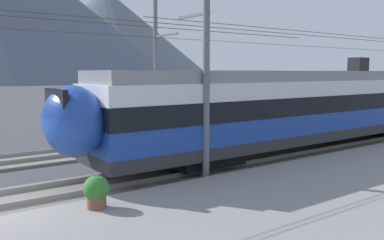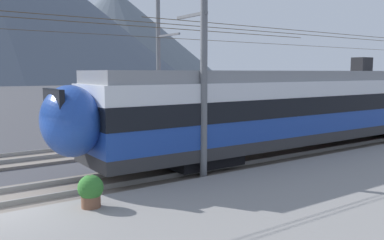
% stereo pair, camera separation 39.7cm
% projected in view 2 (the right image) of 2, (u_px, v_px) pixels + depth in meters
% --- Properties ---
extents(ground_plane, '(400.00, 400.00, 0.00)m').
position_uv_depth(ground_plane, '(0.00, 216.00, 10.75)').
color(ground_plane, '#424247').
extents(train_near_platform, '(24.31, 2.90, 4.27)m').
position_uv_depth(train_near_platform, '(310.00, 106.00, 19.14)').
color(train_near_platform, '#2D2D30').
rests_on(train_near_platform, track_near).
extents(train_far_track, '(32.96, 2.89, 4.27)m').
position_uv_depth(train_far_track, '(371.00, 92.00, 31.96)').
color(train_far_track, '#2D2D30').
rests_on(train_far_track, track_far).
extents(catenary_mast_mid, '(47.98, 1.75, 7.95)m').
position_uv_depth(catenary_mast_mid, '(202.00, 62.00, 13.69)').
color(catenary_mast_mid, slate).
rests_on(catenary_mast_mid, ground).
extents(catenary_mast_far_side, '(47.98, 2.35, 8.34)m').
position_uv_depth(catenary_mast_far_side, '(160.00, 63.00, 23.04)').
color(catenary_mast_far_side, slate).
rests_on(catenary_mast_far_side, ground).
extents(potted_plant_by_shelter, '(0.67, 0.67, 0.86)m').
position_uv_depth(potted_plant_by_shelter, '(91.00, 189.00, 10.49)').
color(potted_plant_by_shelter, brown).
rests_on(potted_plant_by_shelter, platform_slab).
extents(mountain_right_ridge, '(124.79, 124.79, 51.23)m').
position_uv_depth(mountain_right_ridge, '(114.00, 34.00, 234.48)').
color(mountain_right_ridge, slate).
rests_on(mountain_right_ridge, ground).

